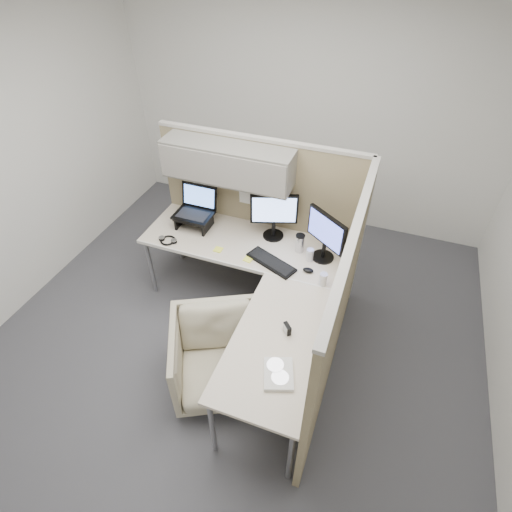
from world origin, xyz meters
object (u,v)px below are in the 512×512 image
(monitor_left, at_px, (274,213))
(desk, at_px, (254,279))
(keyboard, at_px, (271,262))
(office_chair, at_px, (219,354))

(monitor_left, bearing_deg, desk, -107.29)
(monitor_left, xyz_separation_m, keyboard, (0.11, -0.38, -0.26))
(office_chair, bearing_deg, desk, 56.09)
(office_chair, height_order, monitor_left, monitor_left)
(monitor_left, relative_size, keyboard, 0.99)
(office_chair, height_order, keyboard, office_chair)
(keyboard, bearing_deg, monitor_left, 128.49)
(desk, height_order, keyboard, keyboard)
(desk, relative_size, keyboard, 4.23)
(desk, xyz_separation_m, monitor_left, (-0.02, 0.59, 0.32))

